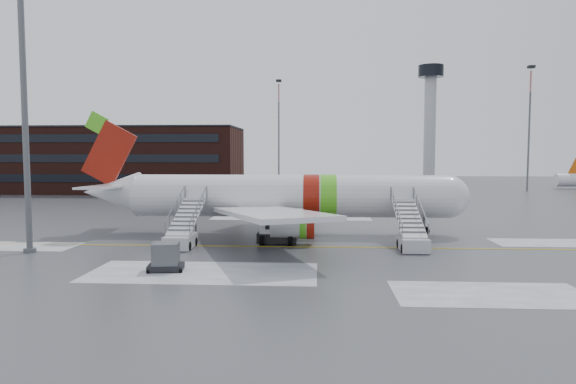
# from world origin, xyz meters

# --- Properties ---
(ground) EXTENTS (260.00, 260.00, 0.00)m
(ground) POSITION_xyz_m (0.00, 0.00, 0.00)
(ground) COLOR #494C4F
(ground) RESTS_ON ground
(airliner) EXTENTS (35.03, 32.97, 11.18)m
(airliner) POSITION_xyz_m (-2.48, 5.25, 3.42)
(airliner) COLOR silver
(airliner) RESTS_ON ground
(airstair_fwd) EXTENTS (2.05, 7.70, 3.48)m
(airstair_fwd) POSITION_xyz_m (8.20, -1.29, 1.06)
(airstair_fwd) COLOR #B3B5BB
(airstair_fwd) RESTS_ON ground
(airstair_aft) EXTENTS (2.05, 7.70, 3.48)m
(airstair_aft) POSITION_xyz_m (-9.55, -1.29, 1.06)
(airstair_aft) COLOR #B9BCC1
(airstair_aft) RESTS_ON ground
(pushback_tug) EXTENTS (3.20, 2.43, 1.81)m
(pushback_tug) POSITION_xyz_m (-2.44, 0.35, 0.80)
(pushback_tug) COLOR black
(pushback_tug) RESTS_ON ground
(uld_container) EXTENTS (2.36, 1.87, 1.76)m
(uld_container) POSITION_xyz_m (-8.40, -9.68, 0.82)
(uld_container) COLOR black
(uld_container) RESTS_ON ground
(light_mast_near) EXTENTS (1.20, 1.20, 25.79)m
(light_mast_near) POSITION_xyz_m (-20.25, -4.34, 13.33)
(light_mast_near) COLOR #595B60
(light_mast_near) RESTS_ON ground
(terminal_building) EXTENTS (62.00, 16.11, 12.30)m
(terminal_building) POSITION_xyz_m (-45.00, 54.98, 6.20)
(terminal_building) COLOR #3F1E16
(terminal_building) RESTS_ON ground
(control_tower) EXTENTS (6.40, 6.40, 30.00)m
(control_tower) POSITION_xyz_m (30.00, 95.00, 18.75)
(control_tower) COLOR #B2B5BA
(control_tower) RESTS_ON ground
(light_mast_far_ne) EXTENTS (1.20, 1.20, 24.25)m
(light_mast_far_ne) POSITION_xyz_m (42.00, 62.00, 13.84)
(light_mast_far_ne) COLOR #595B60
(light_mast_far_ne) RESTS_ON ground
(light_mast_far_n) EXTENTS (1.20, 1.20, 24.25)m
(light_mast_far_n) POSITION_xyz_m (-8.00, 78.00, 13.84)
(light_mast_far_n) COLOR #595B60
(light_mast_far_n) RESTS_ON ground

